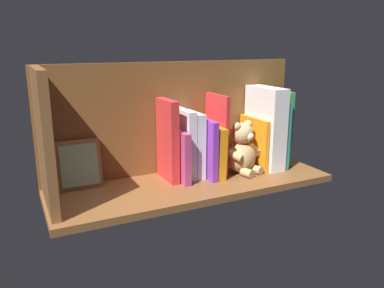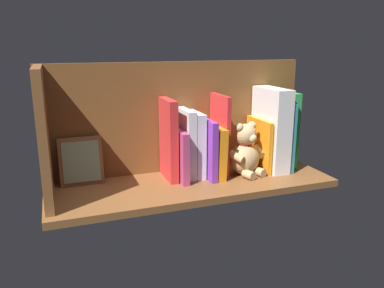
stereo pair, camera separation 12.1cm
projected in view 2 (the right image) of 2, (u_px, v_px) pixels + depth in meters
ground_plane at (192, 184)px, 124.39cm from camera, size 90.87×30.92×2.20cm
shelf_back_panel at (179, 117)px, 131.29cm from camera, size 90.87×1.50×37.49cm
shelf_side_divider at (44, 136)px, 104.95cm from camera, size 2.40×24.92×37.49cm
book_0 at (285, 129)px, 137.60cm from camera, size 3.17×13.97×26.82cm
book_1 at (280, 135)px, 135.59cm from camera, size 1.31×17.25×23.88cm
dictionary_thick_white at (271, 129)px, 133.39cm from camera, size 6.11×17.54×28.61cm
book_2 at (259, 144)px, 134.02cm from camera, size 1.31×16.33×17.96cm
teddy_bear at (245, 152)px, 128.75cm from camera, size 13.94×13.52×17.99cm
book_3 at (219, 135)px, 128.91cm from camera, size 1.82×14.36×26.97cm
book_4 at (213, 150)px, 128.35cm from camera, size 3.39×16.55×17.04cm
book_5 at (206, 148)px, 126.96cm from camera, size 2.04×16.77×19.51cm
book_6 at (195, 144)px, 127.39cm from camera, size 3.07×13.04×21.56cm
book_7 at (186, 143)px, 126.15cm from camera, size 2.72×13.03×22.64cm
book_8 at (179, 154)px, 124.58cm from camera, size 2.22×16.06×16.61cm
book_9 at (169, 140)px, 123.66cm from camera, size 2.67×13.24×26.30cm
picture_frame_leaning at (81, 161)px, 119.94cm from camera, size 13.41×4.10×15.15cm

